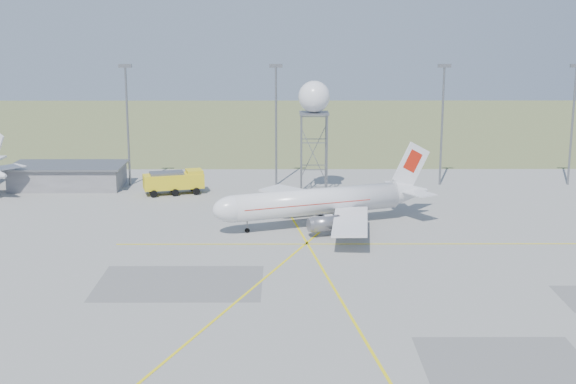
{
  "coord_description": "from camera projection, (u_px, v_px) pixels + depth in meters",
  "views": [
    {
      "loc": [
        -8.5,
        -68.1,
        28.86
      ],
      "look_at": [
        -8.09,
        40.0,
        4.57
      ],
      "focal_mm": 50.0,
      "sensor_mm": 36.0,
      "label": 1
    }
  ],
  "objects": [
    {
      "name": "airliner_main",
      "position": [
        320.0,
        202.0,
        110.22
      ],
      "size": [
        31.3,
        29.43,
        10.97
      ],
      "rotation": [
        0.0,
        0.0,
        3.5
      ],
      "color": "silver",
      "rests_on": "ground"
    },
    {
      "name": "fire_truck",
      "position": [
        175.0,
        183.0,
        129.91
      ],
      "size": [
        10.12,
        5.87,
        3.84
      ],
      "rotation": [
        0.0,
        0.0,
        0.27
      ],
      "color": "yellow",
      "rests_on": "ground"
    },
    {
      "name": "grass_strip",
      "position": [
        317.0,
        125.0,
        209.39
      ],
      "size": [
        400.0,
        120.0,
        0.03
      ],
      "primitive_type": "cube",
      "color": "#5F6F3D",
      "rests_on": "ground"
    },
    {
      "name": "mast_a",
      "position": [
        127.0,
        115.0,
        134.42
      ],
      "size": [
        2.2,
        0.5,
        20.5
      ],
      "color": "slate",
      "rests_on": "ground"
    },
    {
      "name": "mast_d",
      "position": [
        573.0,
        114.0,
        134.7
      ],
      "size": [
        2.2,
        0.5,
        20.5
      ],
      "color": "slate",
      "rests_on": "ground"
    },
    {
      "name": "mast_c",
      "position": [
        442.0,
        115.0,
        134.62
      ],
      "size": [
        2.2,
        0.5,
        20.5
      ],
      "color": "slate",
      "rests_on": "ground"
    },
    {
      "name": "mast_b",
      "position": [
        276.0,
        115.0,
        134.51
      ],
      "size": [
        2.2,
        0.5,
        20.5
      ],
      "color": "slate",
      "rests_on": "ground"
    },
    {
      "name": "ground",
      "position": [
        379.0,
        337.0,
        72.8
      ],
      "size": [
        400.0,
        400.0,
        0.0
      ],
      "primitive_type": "plane",
      "color": "gray",
      "rests_on": "ground"
    },
    {
      "name": "building_grey",
      "position": [
        68.0,
        176.0,
        134.64
      ],
      "size": [
        19.0,
        10.0,
        3.9
      ],
      "color": "gray",
      "rests_on": "ground"
    },
    {
      "name": "radar_tower",
      "position": [
        314.0,
        131.0,
        128.34
      ],
      "size": [
        5.06,
        5.06,
        18.3
      ],
      "color": "slate",
      "rests_on": "ground"
    }
  ]
}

